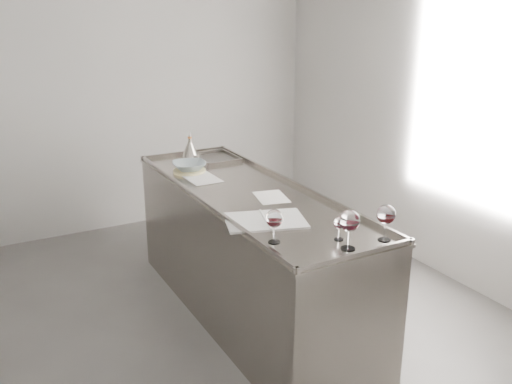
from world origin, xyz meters
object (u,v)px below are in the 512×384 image
wine_glass_left (274,219)px  wine_glass_middle (349,222)px  counter (249,255)px  notebook (265,220)px  ceramic_bowl (189,166)px  wine_glass_small (339,224)px  wine_funnel (190,149)px  wine_glass_right (386,215)px

wine_glass_left → wine_glass_middle: 0.40m
counter → notebook: size_ratio=4.41×
wine_glass_left → ceramic_bowl: bearing=85.8°
wine_glass_left → wine_glass_middle: size_ratio=0.87×
wine_glass_small → ceramic_bowl: size_ratio=0.52×
wine_glass_small → wine_glass_middle: bearing=-104.0°
ceramic_bowl → wine_funnel: (0.18, 0.42, 0.02)m
notebook → ceramic_bowl: bearing=108.0°
wine_glass_right → wine_funnel: bearing=96.9°
wine_glass_middle → ceramic_bowl: size_ratio=0.86×
counter → wine_glass_left: 1.05m
ceramic_bowl → wine_funnel: size_ratio=1.13×
wine_glass_middle → wine_glass_small: wine_glass_middle is taller
ceramic_bowl → wine_glass_small: bearing=-82.1°
wine_glass_right → wine_glass_small: bearing=150.2°
wine_funnel → notebook: bearing=-96.3°
counter → wine_glass_left: size_ratio=12.79×
wine_glass_left → ceramic_bowl: (0.11, 1.48, -0.08)m
wine_glass_small → wine_funnel: wine_funnel is taller
counter → wine_glass_right: 1.27m
wine_glass_left → wine_glass_small: size_ratio=1.42×
counter → wine_glass_left: wine_glass_left is taller
counter → wine_funnel: (0.01, 1.08, 0.54)m
wine_glass_middle → ceramic_bowl: bearing=96.3°
wine_glass_right → counter: bearing=104.3°
wine_glass_small → ceramic_bowl: 1.64m
wine_glass_small → notebook: size_ratio=0.24×
wine_glass_middle → wine_glass_right: bearing=0.0°
wine_glass_left → wine_glass_right: (0.55, -0.26, 0.01)m
wine_glass_right → wine_glass_small: (-0.22, 0.12, -0.05)m
wine_glass_left → wine_glass_small: wine_glass_left is taller
wine_glass_left → counter: bearing=71.4°
wine_glass_left → notebook: 0.34m
wine_glass_small → wine_glass_left: bearing=157.4°
counter → wine_glass_small: wine_glass_small is taller
notebook → counter: bearing=90.4°
wine_glass_left → wine_funnel: size_ratio=0.85×
counter → wine_glass_middle: bearing=-88.6°
counter → wine_glass_middle: 1.25m
notebook → wine_funnel: size_ratio=2.45×
wine_glass_right → notebook: size_ratio=0.37×
wine_glass_right → ceramic_bowl: bearing=104.2°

